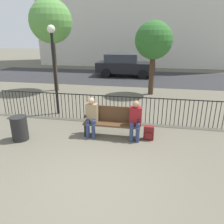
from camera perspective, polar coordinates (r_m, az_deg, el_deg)
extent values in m
plane|color=#605B4C|center=(4.82, -5.30, -18.43)|extent=(80.00, 80.00, 0.00)
cube|color=#4C331E|center=(6.57, 0.00, -3.08)|extent=(1.70, 0.45, 0.05)
cube|color=#4C331E|center=(6.65, 0.31, -0.37)|extent=(1.70, 0.05, 0.47)
cube|color=black|center=(6.83, -6.57, -4.33)|extent=(0.06, 0.38, 0.40)
cube|color=black|center=(6.57, 6.84, -5.36)|extent=(0.06, 0.38, 0.40)
cube|color=black|center=(6.66, -6.72, -0.79)|extent=(0.06, 0.38, 0.04)
cube|color=black|center=(6.39, 7.00, -1.70)|extent=(0.06, 0.38, 0.04)
cylinder|color=navy|center=(6.60, -6.39, -4.96)|extent=(0.11, 0.11, 0.45)
cylinder|color=navy|center=(6.56, -4.88, -5.10)|extent=(0.11, 0.11, 0.45)
cube|color=navy|center=(6.58, -6.23, -2.43)|extent=(0.11, 0.20, 0.12)
cube|color=navy|center=(6.54, -4.72, -2.54)|extent=(0.11, 0.20, 0.12)
cube|color=#997F59|center=(6.58, -5.26, -0.19)|extent=(0.34, 0.22, 0.57)
sphere|color=tan|center=(6.45, -5.41, 2.94)|extent=(0.19, 0.19, 0.19)
cylinder|color=navy|center=(6.37, 5.07, -5.88)|extent=(0.11, 0.11, 0.45)
cylinder|color=navy|center=(6.36, 6.69, -5.99)|extent=(0.11, 0.11, 0.45)
cube|color=navy|center=(6.35, 5.24, -3.25)|extent=(0.11, 0.20, 0.12)
cube|color=navy|center=(6.34, 6.86, -3.36)|extent=(0.11, 0.20, 0.12)
cube|color=maroon|center=(6.37, 6.21, -1.06)|extent=(0.34, 0.22, 0.54)
sphere|color=#A37556|center=(6.23, 6.32, 2.03)|extent=(0.19, 0.19, 0.19)
cube|color=maroon|center=(6.58, 9.55, -5.35)|extent=(0.30, 0.16, 0.42)
cube|color=maroon|center=(6.52, 9.50, -6.22)|extent=(0.21, 0.04, 0.19)
cylinder|color=black|center=(9.46, -26.38, 2.35)|extent=(0.02, 0.02, 0.95)
cylinder|color=black|center=(9.37, -25.69, 2.32)|extent=(0.02, 0.02, 0.95)
cylinder|color=black|center=(9.29, -24.99, 2.28)|extent=(0.02, 0.02, 0.95)
cylinder|color=black|center=(9.21, -24.27, 2.25)|extent=(0.02, 0.02, 0.95)
cylinder|color=black|center=(9.13, -23.55, 2.21)|extent=(0.02, 0.02, 0.95)
cylinder|color=black|center=(9.06, -22.81, 2.18)|extent=(0.02, 0.02, 0.95)
cylinder|color=black|center=(8.98, -22.06, 2.14)|extent=(0.02, 0.02, 0.95)
cylinder|color=black|center=(8.91, -21.30, 2.10)|extent=(0.02, 0.02, 0.95)
cylinder|color=black|center=(8.84, -20.52, 2.06)|extent=(0.02, 0.02, 0.95)
cylinder|color=black|center=(8.77, -19.73, 2.02)|extent=(0.02, 0.02, 0.95)
cylinder|color=black|center=(8.70, -18.93, 1.98)|extent=(0.02, 0.02, 0.95)
cylinder|color=black|center=(8.63, -18.12, 1.94)|extent=(0.02, 0.02, 0.95)
cylinder|color=black|center=(8.57, -17.29, 1.90)|extent=(0.02, 0.02, 0.95)
cylinder|color=black|center=(8.50, -16.46, 1.85)|extent=(0.02, 0.02, 0.95)
cylinder|color=black|center=(8.44, -15.61, 1.81)|extent=(0.02, 0.02, 0.95)
cylinder|color=black|center=(8.38, -14.74, 1.76)|extent=(0.02, 0.02, 0.95)
cylinder|color=black|center=(8.33, -13.87, 1.71)|extent=(0.02, 0.02, 0.95)
cylinder|color=black|center=(8.27, -12.98, 1.66)|extent=(0.02, 0.02, 0.95)
cylinder|color=black|center=(8.22, -12.08, 1.61)|extent=(0.02, 0.02, 0.95)
cylinder|color=black|center=(8.16, -11.17, 1.56)|extent=(0.02, 0.02, 0.95)
cylinder|color=black|center=(8.12, -10.25, 1.51)|extent=(0.02, 0.02, 0.95)
cylinder|color=black|center=(8.07, -9.32, 1.46)|extent=(0.02, 0.02, 0.95)
cylinder|color=black|center=(8.02, -8.38, 1.41)|extent=(0.02, 0.02, 0.95)
cylinder|color=black|center=(7.98, -7.43, 1.35)|extent=(0.02, 0.02, 0.95)
cylinder|color=black|center=(7.94, -6.46, 1.30)|extent=(0.02, 0.02, 0.95)
cylinder|color=black|center=(7.90, -5.49, 1.24)|extent=(0.02, 0.02, 0.95)
cylinder|color=black|center=(7.86, -4.51, 1.18)|extent=(0.02, 0.02, 0.95)
cylinder|color=black|center=(7.83, -3.52, 1.12)|extent=(0.02, 0.02, 0.95)
cylinder|color=black|center=(7.80, -2.52, 1.06)|extent=(0.02, 0.02, 0.95)
cylinder|color=black|center=(7.77, -1.51, 1.00)|extent=(0.02, 0.02, 0.95)
cylinder|color=black|center=(7.74, -0.50, 0.94)|extent=(0.02, 0.02, 0.95)
cylinder|color=black|center=(7.72, 0.52, 0.88)|extent=(0.02, 0.02, 0.95)
cylinder|color=black|center=(7.70, 1.55, 0.82)|extent=(0.02, 0.02, 0.95)
cylinder|color=black|center=(7.68, 2.58, 0.76)|extent=(0.02, 0.02, 0.95)
cylinder|color=black|center=(7.66, 3.61, 0.70)|extent=(0.02, 0.02, 0.95)
cylinder|color=black|center=(7.65, 4.65, 0.63)|extent=(0.02, 0.02, 0.95)
cylinder|color=black|center=(7.64, 5.70, 0.57)|extent=(0.02, 0.02, 0.95)
cylinder|color=black|center=(7.63, 6.75, 0.50)|extent=(0.02, 0.02, 0.95)
cylinder|color=black|center=(7.62, 7.79, 0.44)|extent=(0.02, 0.02, 0.95)
cylinder|color=black|center=(7.62, 8.85, 0.37)|extent=(0.02, 0.02, 0.95)
cylinder|color=black|center=(7.62, 9.90, 0.31)|extent=(0.02, 0.02, 0.95)
cylinder|color=black|center=(7.62, 10.95, 0.24)|extent=(0.02, 0.02, 0.95)
cylinder|color=black|center=(7.62, 12.00, 0.18)|extent=(0.02, 0.02, 0.95)
cylinder|color=black|center=(7.63, 13.05, 0.11)|extent=(0.02, 0.02, 0.95)
cylinder|color=black|center=(7.64, 14.09, 0.05)|extent=(0.02, 0.02, 0.95)
cylinder|color=black|center=(7.65, 15.14, -0.02)|extent=(0.02, 0.02, 0.95)
cylinder|color=black|center=(7.66, 16.18, -0.08)|extent=(0.02, 0.02, 0.95)
cylinder|color=black|center=(7.68, 17.22, -0.15)|extent=(0.02, 0.02, 0.95)
cylinder|color=black|center=(7.70, 18.25, -0.21)|extent=(0.02, 0.02, 0.95)
cylinder|color=black|center=(7.72, 19.27, -0.27)|extent=(0.02, 0.02, 0.95)
cylinder|color=black|center=(7.74, 20.29, -0.34)|extent=(0.02, 0.02, 0.95)
cylinder|color=black|center=(7.77, 21.31, -0.40)|extent=(0.02, 0.02, 0.95)
cylinder|color=black|center=(7.80, 22.31, -0.46)|extent=(0.02, 0.02, 0.95)
cylinder|color=black|center=(7.83, 23.31, -0.52)|extent=(0.02, 0.02, 0.95)
cylinder|color=black|center=(7.86, 24.30, -0.58)|extent=(0.02, 0.02, 0.95)
cylinder|color=black|center=(7.90, 25.29, -0.64)|extent=(0.02, 0.02, 0.95)
cylinder|color=black|center=(7.94, 26.26, -0.70)|extent=(0.02, 0.02, 0.95)
cylinder|color=black|center=(7.98, 27.22, -0.76)|extent=(0.02, 0.02, 0.95)
cube|color=black|center=(7.56, 1.73, 4.07)|extent=(9.00, 0.03, 0.03)
cylinder|color=#422D1E|center=(11.39, 10.33, 9.95)|extent=(0.26, 0.26, 2.18)
sphere|color=#2D6628|center=(11.24, 10.84, 17.96)|extent=(1.82, 1.82, 1.82)
cylinder|color=#4C3823|center=(12.34, -14.78, 12.21)|extent=(0.23, 0.23, 2.97)
sphere|color=#569342|center=(12.26, -15.69, 21.85)|extent=(2.15, 2.15, 2.15)
cylinder|color=black|center=(8.51, -14.63, 9.34)|extent=(0.10, 0.10, 3.05)
sphere|color=silver|center=(8.39, -15.63, 20.17)|extent=(0.28, 0.28, 0.28)
cube|color=#2B2B2D|center=(15.95, 6.44, 8.93)|extent=(24.00, 6.00, 0.01)
cube|color=black|center=(16.27, 3.62, 11.61)|extent=(4.20, 1.70, 0.70)
cube|color=#2D333D|center=(16.24, 2.54, 13.92)|extent=(2.31, 1.56, 0.60)
cylinder|color=black|center=(15.37, 8.08, 9.65)|extent=(0.64, 0.20, 0.64)
cylinder|color=black|center=(17.08, 8.38, 10.65)|extent=(0.64, 0.20, 0.64)
cylinder|color=black|center=(15.69, -1.60, 10.05)|extent=(0.64, 0.20, 0.64)
cylinder|color=black|center=(17.38, -0.38, 11.01)|extent=(0.64, 0.20, 0.64)
cylinder|color=black|center=(6.97, -23.01, -3.92)|extent=(0.47, 0.47, 0.72)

